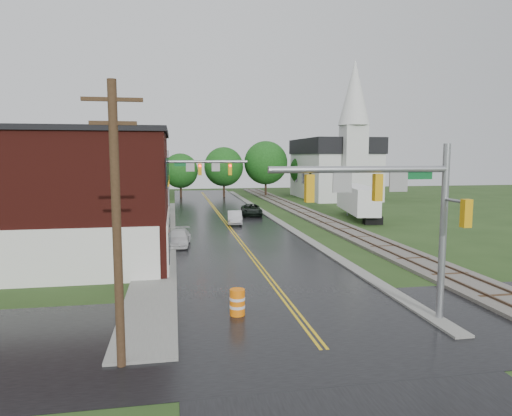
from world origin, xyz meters
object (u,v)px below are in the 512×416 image
object	(u,v)px
church	(336,162)
utility_pole_a	(117,221)
utility_pole_b	(151,182)
suv_dark	(252,210)
pickup_white	(178,238)
traffic_signal_far	(192,175)
tree_left_e	(144,171)
sedan_silver	(235,218)
brick_building	(51,198)
semi_trailer	(357,199)
tree_left_c	(95,175)
tree_left_b	(37,166)
utility_pole_c	(160,172)
traffic_signal_near	(395,201)
construction_barrel	(237,302)

from	to	relation	value
church	utility_pole_a	world-z (taller)	church
utility_pole_b	suv_dark	xyz separation A→B (m)	(10.30, 13.81, -4.07)
utility_pole_b	pickup_white	world-z (taller)	utility_pole_b
traffic_signal_far	tree_left_e	distance (m)	19.65
utility_pole_a	sedan_silver	size ratio (longest dim) A/B	2.29
brick_building	suv_dark	world-z (taller)	brick_building
church	semi_trailer	xyz separation A→B (m)	(-5.75, -22.37, -3.73)
utility_pole_a	sedan_silver	bearing A→B (deg)	75.71
brick_building	utility_pole_a	xyz separation A→B (m)	(5.68, -15.00, 0.57)
tree_left_c	sedan_silver	xyz separation A→B (m)	(14.65, -10.06, -3.87)
traffic_signal_far	tree_left_b	bearing A→B (deg)	161.19
church	utility_pole_b	bearing A→B (deg)	-130.18
utility_pole_c	tree_left_e	distance (m)	2.79
pickup_white	semi_trailer	bearing A→B (deg)	37.51
suv_dark	sedan_silver	world-z (taller)	suv_dark
traffic_signal_near	pickup_white	xyz separation A→B (m)	(-8.27, 17.75, -4.38)
utility_pole_b	tree_left_b	bearing A→B (deg)	138.14
sedan_silver	brick_building	bearing A→B (deg)	-126.12
utility_pole_c	utility_pole_a	bearing A→B (deg)	-90.00
utility_pole_b	construction_barrel	xyz separation A→B (m)	(4.30, -18.00, -4.15)
suv_dark	utility_pole_a	bearing A→B (deg)	-101.46
traffic_signal_far	semi_trailer	world-z (taller)	traffic_signal_far
tree_left_e	sedan_silver	size ratio (longest dim) A/B	2.08
church	suv_dark	distance (m)	24.91
utility_pole_b	tree_left_e	xyz separation A→B (m)	(-2.05, 23.90, 0.09)
semi_trailer	pickup_white	bearing A→B (deg)	-148.64
utility_pole_a	utility_pole_b	distance (m)	22.00
traffic_signal_near	semi_trailer	distance (m)	31.41
traffic_signal_near	construction_barrel	size ratio (longest dim) A/B	6.46
traffic_signal_near	semi_trailer	bearing A→B (deg)	69.85
semi_trailer	traffic_signal_near	bearing A→B (deg)	-110.15
utility_pole_a	semi_trailer	bearing A→B (deg)	56.13
church	tree_left_c	size ratio (longest dim) A/B	2.61
utility_pole_a	brick_building	bearing A→B (deg)	110.75
traffic_signal_far	suv_dark	size ratio (longest dim) A/B	1.57
tree_left_b	pickup_white	size ratio (longest dim) A/B	2.38
utility_pole_a	tree_left_e	size ratio (longest dim) A/B	1.10
utility_pole_b	semi_trailer	size ratio (longest dim) A/B	0.82
semi_trailer	suv_dark	bearing A→B (deg)	157.54
utility_pole_a	semi_trailer	world-z (taller)	utility_pole_a
utility_pole_b	pickup_white	distance (m)	5.11
utility_pole_a	sedan_silver	distance (m)	31.06
traffic_signal_near	traffic_signal_far	bearing A→B (deg)	105.52
traffic_signal_near	tree_left_e	size ratio (longest dim) A/B	0.90
utility_pole_a	tree_left_c	distance (m)	40.52
tree_left_b	construction_barrel	world-z (taller)	tree_left_b
utility_pole_a	suv_dark	world-z (taller)	utility_pole_a
church	traffic_signal_far	bearing A→B (deg)	-131.27
pickup_white	utility_pole_a	bearing A→B (deg)	-89.64
tree_left_b	suv_dark	xyz separation A→B (m)	(21.35, 3.91, -5.07)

